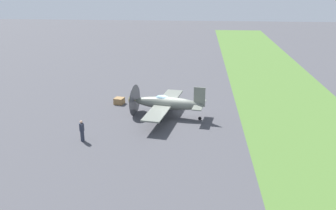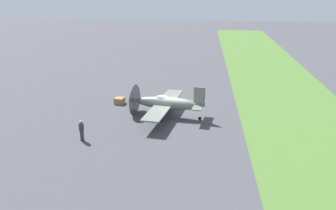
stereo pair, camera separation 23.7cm
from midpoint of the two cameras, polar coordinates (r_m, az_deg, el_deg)
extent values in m
plane|color=#424247|center=(33.82, 0.82, -1.77)|extent=(160.00, 160.00, 0.00)
cube|color=#476B2D|center=(35.02, 19.97, -2.22)|extent=(120.00, 11.00, 0.01)
ellipsoid|color=slate|center=(33.18, -0.20, 0.29)|extent=(2.20, 6.43, 1.15)
cube|color=slate|center=(33.32, -0.82, 0.11)|extent=(9.06, 3.06, 0.13)
cube|color=slate|center=(32.34, 4.74, 1.27)|extent=(0.26, 1.02, 1.77)
cube|color=slate|center=(32.58, 4.70, 0.03)|extent=(3.07, 1.33, 0.09)
cone|color=#B7B24C|center=(34.16, -5.72, 0.75)|extent=(0.70, 0.74, 0.60)
cylinder|color=#4C4C51|center=(34.10, -5.43, 0.73)|extent=(2.94, 0.54, 2.98)
ellipsoid|color=#8CB2C6|center=(33.19, -1.14, 1.03)|extent=(0.86, 1.39, 0.65)
cylinder|color=black|center=(32.44, -1.60, -2.12)|extent=(0.31, 0.66, 0.63)
cylinder|color=black|center=(32.28, -1.61, -1.38)|extent=(0.11, 0.11, 0.89)
cylinder|color=black|center=(34.87, -0.38, -0.55)|extent=(0.31, 0.66, 0.63)
cylinder|color=black|center=(34.72, -0.38, 0.14)|extent=(0.11, 0.11, 0.89)
cylinder|color=black|center=(33.01, 4.80, -2.10)|extent=(0.16, 0.31, 0.30)
cylinder|color=#2D3342|center=(29.43, -13.49, -4.72)|extent=(0.30, 0.30, 0.88)
cylinder|color=#2D3342|center=(29.14, -13.60, -3.38)|extent=(0.38, 0.38, 0.62)
sphere|color=tan|center=(28.99, -13.67, -2.60)|extent=(0.23, 0.23, 0.23)
cylinder|color=#2D3342|center=(29.38, -13.66, -3.19)|extent=(0.11, 0.11, 0.59)
cylinder|color=#2D3342|center=(28.90, -13.54, -3.57)|extent=(0.11, 0.11, 0.59)
cube|color=olive|center=(37.35, -7.83, 0.64)|extent=(1.08, 1.08, 0.64)
camera|label=1|loc=(0.12, -90.20, -0.07)|focal=38.93mm
camera|label=2|loc=(0.12, 89.80, 0.07)|focal=38.93mm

